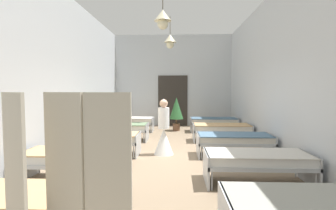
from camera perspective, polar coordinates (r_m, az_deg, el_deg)
name	(u,v)px	position (r m, az deg, el deg)	size (l,w,h in m)	color
ground_plane	(168,157)	(6.74, -0.01, -11.77)	(6.13, 11.67, 0.10)	#8C755B
room_shell	(170,75)	(7.73, 0.37, 6.79)	(5.93, 11.27, 4.33)	silver
bed_left_row_0	(3,203)	(3.59, -33.30, -18.06)	(1.90, 0.84, 0.57)	#B7BCC1
bed_right_row_0	(312,209)	(3.32, 29.89, -19.73)	(1.90, 0.84, 0.57)	#B7BCC1
bed_left_row_1	(73,158)	(5.17, -20.71, -11.12)	(1.90, 0.84, 0.57)	#B7BCC1
bed_right_row_1	(257,160)	(4.99, 19.56, -11.64)	(1.90, 0.84, 0.57)	#B7BCC1
bed_left_row_2	(103,138)	(6.91, -14.48, -7.34)	(1.90, 0.84, 0.57)	#B7BCC1
bed_right_row_2	(234,139)	(6.78, 14.77, -7.56)	(1.90, 0.84, 0.57)	#B7BCC1
bed_left_row_3	(120,128)	(8.72, -10.86, -5.05)	(1.90, 0.84, 0.57)	#B7BCC1
bed_right_row_3	(222,128)	(8.62, 12.05, -5.17)	(1.90, 0.84, 0.57)	#B7BCC1
bed_left_row_4	(131,121)	(10.57, -8.50, -3.55)	(1.90, 0.84, 0.57)	#B7BCC1
bed_right_row_4	(214,121)	(10.48, 10.31, -3.63)	(1.90, 0.84, 0.57)	#B7BCC1
nurse_near_aisle	(164,135)	(6.73, -0.98, -6.74)	(0.52, 0.52, 1.49)	white
potted_plant	(176,110)	(10.58, 1.90, -1.08)	(0.58, 0.58, 1.40)	brown
privacy_screen	(63,187)	(2.55, -22.78, -16.78)	(1.23, 0.28, 1.70)	#BCB29E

